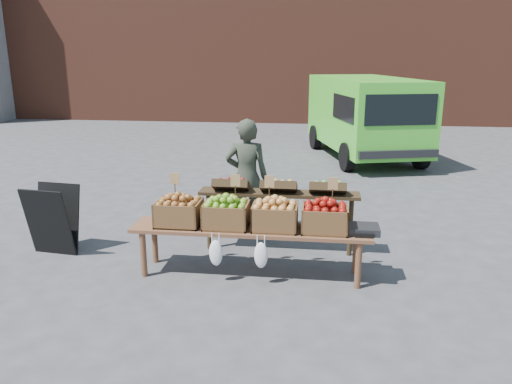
% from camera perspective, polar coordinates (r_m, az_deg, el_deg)
% --- Properties ---
extents(ground, '(80.00, 80.00, 0.00)m').
position_cam_1_polar(ground, '(5.95, -10.50, -9.21)').
color(ground, '#444346').
extents(delivery_van, '(3.02, 4.63, 1.91)m').
position_cam_1_polar(delivery_van, '(12.37, 12.33, 8.20)').
color(delivery_van, '#49CA31').
rests_on(delivery_van, ground).
extents(vendor, '(0.62, 0.43, 1.62)m').
position_cam_1_polar(vendor, '(6.91, -1.07, 1.72)').
color(vendor, '#303629').
rests_on(vendor, ground).
extents(chalkboard_sign, '(0.63, 0.39, 0.90)m').
position_cam_1_polar(chalkboard_sign, '(6.77, -22.19, -2.95)').
color(chalkboard_sign, black).
rests_on(chalkboard_sign, ground).
extents(back_table, '(2.10, 0.44, 1.04)m').
position_cam_1_polar(back_table, '(6.30, 2.60, -2.44)').
color(back_table, '#302313').
rests_on(back_table, ground).
extents(display_bench, '(2.70, 0.56, 0.57)m').
position_cam_1_polar(display_bench, '(5.74, -0.63, -6.78)').
color(display_bench, brown).
rests_on(display_bench, ground).
extents(crate_golden_apples, '(0.50, 0.40, 0.28)m').
position_cam_1_polar(crate_golden_apples, '(5.75, -8.82, -2.39)').
color(crate_golden_apples, '#985729').
rests_on(crate_golden_apples, display_bench).
extents(crate_russet_pears, '(0.50, 0.40, 0.28)m').
position_cam_1_polar(crate_russet_pears, '(5.63, -3.42, -2.63)').
color(crate_russet_pears, '#5E8F2B').
rests_on(crate_russet_pears, display_bench).
extents(crate_red_apples, '(0.50, 0.40, 0.28)m').
position_cam_1_polar(crate_red_apples, '(5.56, 2.16, -2.86)').
color(crate_red_apples, '#B29729').
rests_on(crate_red_apples, display_bench).
extents(crate_green_apples, '(0.50, 0.40, 0.28)m').
position_cam_1_polar(crate_green_apples, '(5.54, 7.85, -3.06)').
color(crate_green_apples, '#770102').
rests_on(crate_green_apples, display_bench).
extents(weighing_scale, '(0.34, 0.30, 0.08)m').
position_cam_1_polar(weighing_scale, '(5.60, 12.17, -4.17)').
color(weighing_scale, black).
rests_on(weighing_scale, display_bench).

